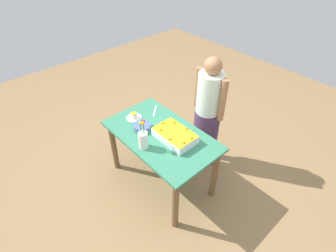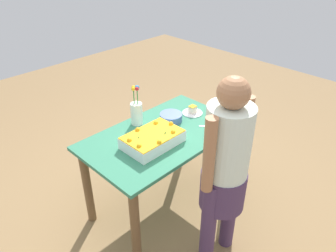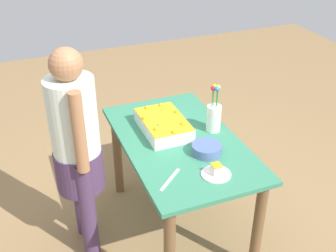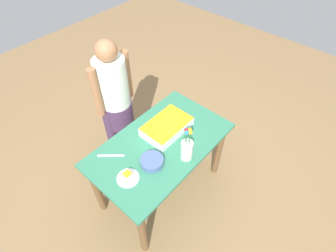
# 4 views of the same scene
# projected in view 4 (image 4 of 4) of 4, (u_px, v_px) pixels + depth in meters

# --- Properties ---
(ground_plane) EXTENTS (8.00, 8.00, 0.00)m
(ground_plane) POSITION_uv_depth(u_px,v_px,m) (162.00, 187.00, 2.89)
(ground_plane) COLOR #947249
(dining_table) EXTENTS (1.29, 0.76, 0.77)m
(dining_table) POSITION_uv_depth(u_px,v_px,m) (161.00, 153.00, 2.43)
(dining_table) COLOR #36805F
(dining_table) RESTS_ON ground_plane
(sheet_cake) EXTENTS (0.44, 0.29, 0.12)m
(sheet_cake) POSITION_uv_depth(u_px,v_px,m) (167.00, 127.00, 2.40)
(sheet_cake) COLOR white
(sheet_cake) RESTS_ON dining_table
(serving_plate_with_slice) EXTENTS (0.18, 0.18, 0.07)m
(serving_plate_with_slice) POSITION_uv_depth(u_px,v_px,m) (128.00, 177.00, 2.07)
(serving_plate_with_slice) COLOR white
(serving_plate_with_slice) RESTS_ON dining_table
(cake_knife) EXTENTS (0.17, 0.19, 0.00)m
(cake_knife) POSITION_uv_depth(u_px,v_px,m) (111.00, 156.00, 2.23)
(cake_knife) COLOR silver
(cake_knife) RESTS_ON dining_table
(flower_vase) EXTENTS (0.10, 0.10, 0.35)m
(flower_vase) POSITION_uv_depth(u_px,v_px,m) (187.00, 149.00, 2.14)
(flower_vase) COLOR white
(flower_vase) RESTS_ON dining_table
(fruit_bowl) EXTENTS (0.19, 0.19, 0.06)m
(fruit_bowl) POSITION_uv_depth(u_px,v_px,m) (152.00, 162.00, 2.15)
(fruit_bowl) COLOR #4E679B
(fruit_bowl) RESTS_ON dining_table
(person_standing) EXTENTS (0.45, 0.31, 1.49)m
(person_standing) POSITION_uv_depth(u_px,v_px,m) (115.00, 99.00, 2.61)
(person_standing) COLOR #483154
(person_standing) RESTS_ON ground_plane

